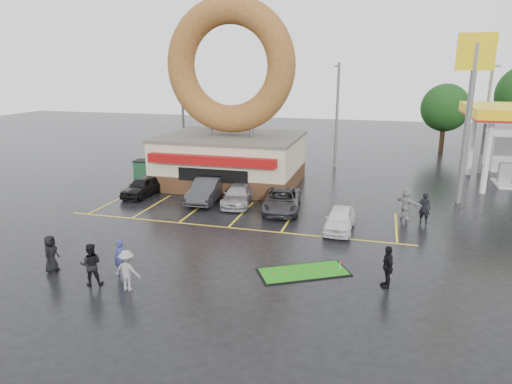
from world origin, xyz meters
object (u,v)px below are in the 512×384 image
(streetlight_left, at_px, (182,110))
(car_grey, at_px, (282,200))
(car_dgrey, at_px, (207,190))
(person_cameraman, at_px, (387,267))
(dumpster, at_px, (147,169))
(car_silver, at_px, (238,195))
(putting_green, at_px, (304,272))
(car_white, at_px, (340,219))
(car_black, at_px, (143,187))
(streetlight_right, at_px, (487,116))
(donut_shop, at_px, (231,125))
(shell_sign, at_px, (472,88))
(person_blue, at_px, (120,258))
(streetlight_mid, at_px, (337,113))

(streetlight_left, xyz_separation_m, car_grey, (12.20, -12.65, -4.13))
(car_dgrey, height_order, person_cameraman, person_cameraman)
(dumpster, bearing_deg, streetlight_left, 83.13)
(streetlight_left, bearing_deg, car_dgrey, -59.71)
(car_silver, height_order, putting_green, car_silver)
(car_silver, distance_m, car_white, 7.54)
(car_black, xyz_separation_m, putting_green, (12.79, -9.18, -0.62))
(car_grey, bearing_deg, person_cameraman, -62.30)
(dumpster, bearing_deg, streetlight_right, 13.68)
(streetlight_left, distance_m, putting_green, 26.32)
(car_silver, distance_m, dumpster, 10.79)
(streetlight_right, xyz_separation_m, car_white, (-10.01, -17.28, -4.16))
(donut_shop, distance_m, car_black, 7.88)
(donut_shop, distance_m, putting_green, 16.85)
(shell_sign, xyz_separation_m, car_grey, (-10.80, -4.73, -6.73))
(car_dgrey, bearing_deg, donut_shop, 86.24)
(streetlight_left, bearing_deg, car_white, -43.71)
(car_black, distance_m, car_silver, 6.95)
(car_grey, height_order, car_white, car_grey)
(car_grey, xyz_separation_m, car_white, (3.79, -2.63, -0.02))
(shell_sign, distance_m, dumpster, 24.22)
(car_silver, distance_m, person_blue, 11.51)
(streetlight_left, bearing_deg, person_cameraman, -49.34)
(car_black, bearing_deg, person_blue, -61.76)
(streetlight_left, distance_m, car_dgrey, 14.37)
(streetlight_right, distance_m, putting_green, 26.02)
(person_blue, distance_m, putting_green, 7.84)
(streetlight_mid, relative_size, streetlight_right, 1.00)
(car_dgrey, distance_m, person_blue, 11.58)
(car_grey, distance_m, car_white, 4.61)
(car_silver, height_order, car_white, car_white)
(car_silver, xyz_separation_m, car_grey, (3.04, -0.57, 0.04))
(person_cameraman, xyz_separation_m, dumpster, (-18.70, 14.70, -0.23))
(person_blue, bearing_deg, streetlight_mid, 76.97)
(person_cameraman, bearing_deg, car_dgrey, -146.00)
(streetlight_mid, bearing_deg, person_blue, -104.69)
(streetlight_mid, bearing_deg, dumpster, -151.34)
(shell_sign, relative_size, car_dgrey, 2.29)
(car_grey, distance_m, person_cameraman, 10.83)
(shell_sign, distance_m, car_dgrey, 17.80)
(person_cameraman, bearing_deg, shell_sign, 145.26)
(shell_sign, relative_size, car_silver, 2.51)
(car_grey, xyz_separation_m, person_cameraman, (6.25, -8.84, 0.23))
(person_blue, distance_m, person_cameraman, 11.05)
(car_white, bearing_deg, streetlight_left, 137.56)
(streetlight_mid, relative_size, car_black, 2.34)
(shell_sign, xyz_separation_m, dumpster, (-23.24, 1.13, -6.73))
(car_dgrey, height_order, putting_green, car_dgrey)
(streetlight_mid, distance_m, person_cameraman, 23.25)
(donut_shop, distance_m, person_blue, 16.94)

